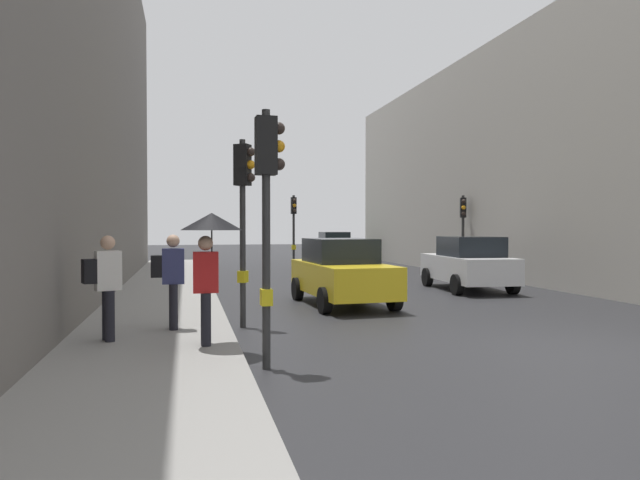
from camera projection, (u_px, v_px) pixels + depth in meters
name	position (u px, v px, depth m)	size (l,w,h in m)	color
ground_plane	(566.00, 349.00, 9.79)	(120.00, 120.00, 0.00)	#28282B
sidewalk_kerb	(161.00, 308.00, 14.07)	(2.87, 40.00, 0.16)	gray
traffic_light_near_left	(268.00, 191.00, 8.34)	(0.44, 0.25, 3.76)	#2D2D2D
traffic_light_mid_street	(463.00, 220.00, 24.37)	(0.33, 0.45, 3.41)	#2D2D2D
traffic_light_far_median	(294.00, 218.00, 29.02)	(0.25, 0.44, 3.67)	#2D2D2D
traffic_light_near_right	(244.00, 198.00, 11.80)	(0.44, 0.38, 3.86)	#2D2D2D
car_yellow_taxi	(342.00, 272.00, 15.31)	(2.19, 4.29, 1.76)	yellow
car_white_compact	(468.00, 263.00, 18.86)	(2.28, 4.33, 1.76)	silver
car_green_estate	(333.00, 246.00, 36.55)	(2.06, 4.22, 1.76)	#2D6038
pedestrian_with_umbrella	(210.00, 241.00, 9.32)	(1.00, 1.00, 2.14)	black
pedestrian_with_black_backpack	(105.00, 281.00, 9.63)	(0.66, 0.46, 1.77)	black
pedestrian_with_grey_backpack	(171.00, 276.00, 10.74)	(0.61, 0.36, 1.77)	black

